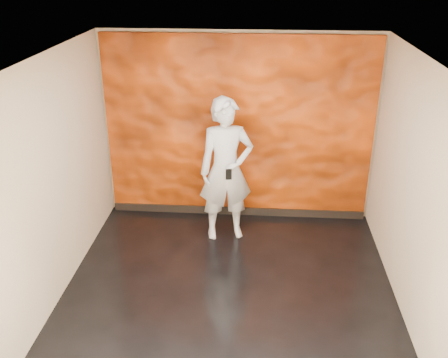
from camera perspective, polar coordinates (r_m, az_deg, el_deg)
room at (r=5.52m, az=0.62°, el=-0.83°), size 4.02×4.02×2.81m
feature_wall at (r=7.34m, az=1.65°, el=5.62°), size 3.90×0.06×2.75m
baseboard at (r=7.83m, az=1.51°, el=-3.64°), size 3.90×0.04×0.12m
man at (r=6.86m, az=0.25°, el=1.03°), size 0.84×0.65×2.04m
phone at (r=6.58m, az=0.54°, el=0.54°), size 0.08×0.03×0.15m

